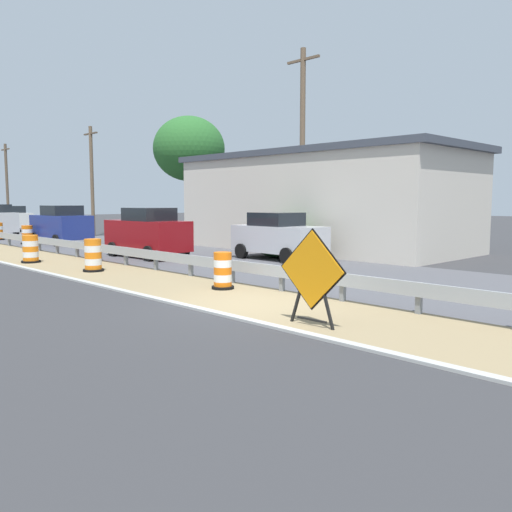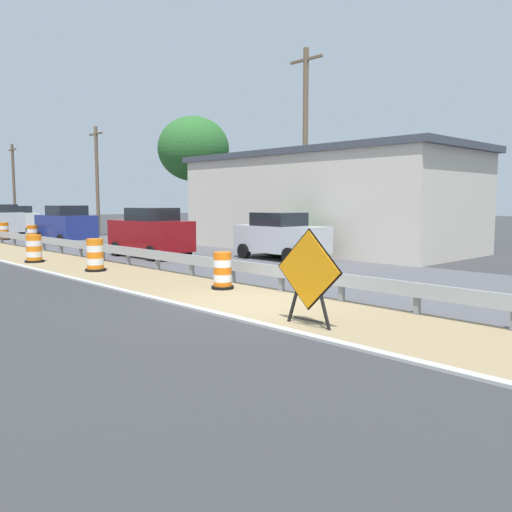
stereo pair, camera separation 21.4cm
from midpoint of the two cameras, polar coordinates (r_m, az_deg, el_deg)
ground_plane at (r=12.77m, az=-0.34°, el=-5.20°), size 160.00×160.00×0.00m
median_dirt_strip at (r=13.06m, az=1.06°, el=-4.93°), size 3.27×120.00×0.01m
far_lane_asphalt at (r=17.24m, az=14.02°, el=-2.45°), size 7.57×120.00×0.00m
curb_near_edge at (r=11.93m, az=-4.92°, el=-5.99°), size 0.20×120.00×0.11m
guardrail_median at (r=13.15m, az=9.50°, el=-2.67°), size 0.18×55.32×0.71m
warning_sign_diamond at (r=10.46m, az=6.25°, el=-1.88°), size 0.09×1.63×1.95m
traffic_barrel_nearest at (r=14.92m, az=-3.21°, el=-1.77°), size 0.63×0.63×1.04m
traffic_barrel_close at (r=19.47m, az=-16.62°, el=-0.04°), size 0.72×0.72×1.14m
traffic_barrel_mid at (r=23.09m, az=-22.54°, el=0.61°), size 0.74×0.74×1.11m
traffic_barrel_far at (r=33.16m, az=-22.75°, el=2.06°), size 0.75×0.75×1.06m
traffic_barrel_farther at (r=37.32m, az=-25.36°, el=2.36°), size 0.73×0.73×1.10m
car_lead_near_lane at (r=41.58m, az=-25.59°, el=3.50°), size 2.01×4.20×2.22m
car_trailing_near_lane at (r=22.40m, az=2.98°, el=2.17°), size 2.13×4.10×1.98m
car_lead_far_lane at (r=23.71m, az=-11.03°, el=2.50°), size 2.08×4.27×2.17m
car_mid_far_lane at (r=48.17m, az=-24.12°, el=3.73°), size 2.23×4.56×2.05m
car_trailing_far_lane at (r=32.42m, az=-19.58°, el=3.20°), size 2.26×4.11×2.20m
roadside_shop_near at (r=27.32m, az=7.71°, el=5.89°), size 6.97×14.97×4.89m
utility_pole_near at (r=24.18m, az=5.58°, el=11.29°), size 0.24×1.80×9.13m
utility_pole_mid at (r=38.91m, az=-16.57°, el=7.89°), size 0.24×1.80×7.58m
utility_pole_far at (r=53.64m, az=-24.51°, el=7.02°), size 0.24×1.80×7.59m
bush_roadside at (r=23.16m, az=2.99°, el=2.07°), size 2.57×2.57×1.80m
tree_roadside at (r=35.38m, az=-6.57°, el=11.35°), size 4.64×4.64×7.93m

